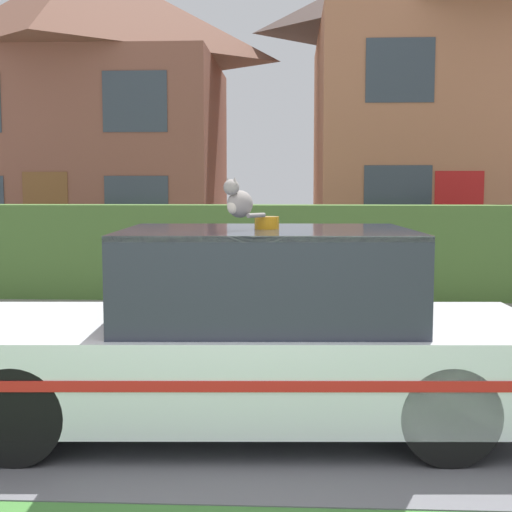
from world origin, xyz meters
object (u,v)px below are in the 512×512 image
Objects in this scene: house_left at (87,106)px; house_right at (457,92)px; police_car at (245,335)px; cat at (238,201)px.

house_right is at bearing 1.49° from house_left.
cat is at bearing 77.80° from police_car.
house_right reaches higher than police_car.
house_left is at bearing -124.68° from cat.
house_left is 0.92× the size of house_right.
house_left is (-4.86, 12.88, 3.10)m from police_car.
police_car is 0.61× the size of house_left.
house_left is at bearing -178.51° from house_right.
cat reaches higher than police_car.
house_right is (4.42, 13.12, 3.44)m from police_car.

